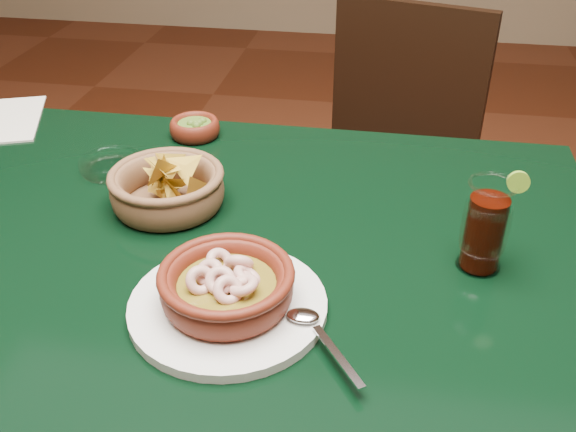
% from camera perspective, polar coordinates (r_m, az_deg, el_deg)
% --- Properties ---
extents(dining_table, '(1.20, 0.80, 0.75)m').
position_cam_1_polar(dining_table, '(1.02, -7.65, -6.22)').
color(dining_table, black).
rests_on(dining_table, ground).
extents(dining_chair, '(0.52, 0.52, 0.90)m').
position_cam_1_polar(dining_chair, '(1.66, 8.67, 3.69)').
color(dining_chair, black).
rests_on(dining_chair, ground).
extents(shrimp_plate, '(0.30, 0.25, 0.08)m').
position_cam_1_polar(shrimp_plate, '(0.80, -5.40, -6.60)').
color(shrimp_plate, silver).
rests_on(shrimp_plate, dining_table).
extents(chip_basket, '(0.21, 0.21, 0.12)m').
position_cam_1_polar(chip_basket, '(1.02, -10.67, 2.47)').
color(chip_basket, brown).
rests_on(chip_basket, dining_table).
extents(guacamole_ramekin, '(0.11, 0.11, 0.04)m').
position_cam_1_polar(guacamole_ramekin, '(1.25, -8.28, 7.76)').
color(guacamole_ramekin, '#4E170C').
rests_on(guacamole_ramekin, dining_table).
extents(cola_drink, '(0.13, 0.13, 0.15)m').
position_cam_1_polar(cola_drink, '(0.89, 17.13, -0.93)').
color(cola_drink, white).
rests_on(cola_drink, dining_table).
extents(glass_ashtray, '(0.12, 0.12, 0.03)m').
position_cam_1_polar(glass_ashtray, '(1.15, -15.41, 4.44)').
color(glass_ashtray, white).
rests_on(glass_ashtray, dining_table).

